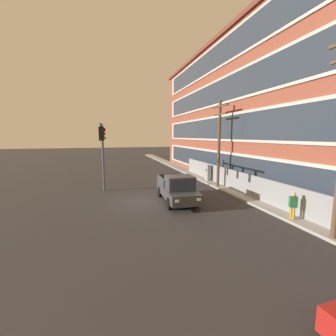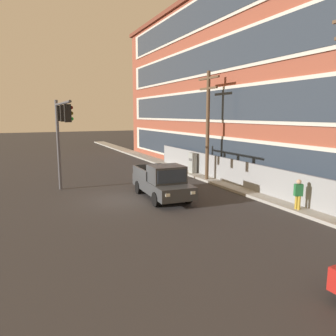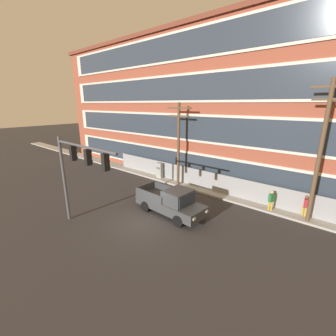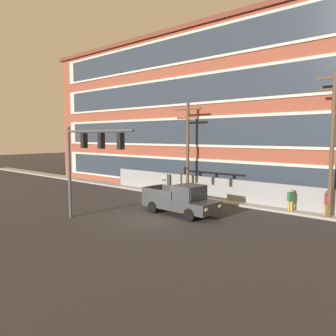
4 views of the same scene
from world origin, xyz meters
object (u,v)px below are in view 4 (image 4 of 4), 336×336
utility_pole_midblock (332,139)px  pedestrian_near_cabinet (290,199)px  pickup_truck_dark_grey (181,200)px  utility_pole_near_corner (188,146)px  electrical_cabinet (165,184)px  traffic_signal_mast (87,152)px  pedestrian_by_fence (327,202)px

utility_pole_midblock → pedestrian_near_cabinet: size_ratio=5.46×
pickup_truck_dark_grey → utility_pole_near_corner: 6.94m
pickup_truck_dark_grey → electrical_cabinet: bearing=138.6°
utility_pole_near_corner → utility_pole_midblock: utility_pole_midblock is taller
traffic_signal_mast → utility_pole_near_corner: bearing=91.3°
traffic_signal_mast → electrical_cabinet: size_ratio=3.35×
electrical_cabinet → pedestrian_near_cabinet: bearing=-1.4°
traffic_signal_mast → pickup_truck_dark_grey: 6.83m
electrical_cabinet → pedestrian_near_cabinet: (11.38, -0.27, 0.07)m
utility_pole_midblock → electrical_cabinet: utility_pole_midblock is taller
traffic_signal_mast → utility_pole_midblock: size_ratio=0.65×
utility_pole_near_corner → traffic_signal_mast: bearing=-88.7°
pickup_truck_dark_grey → electrical_cabinet: pickup_truck_dark_grey is taller
traffic_signal_mast → pedestrian_near_cabinet: traffic_signal_mast is taller
traffic_signal_mast → utility_pole_near_corner: (-0.23, 10.16, 0.17)m
pickup_truck_dark_grey → utility_pole_near_corner: bearing=123.4°
utility_pole_near_corner → pedestrian_by_fence: bearing=3.5°
pickup_truck_dark_grey → utility_pole_midblock: 10.11m
traffic_signal_mast → utility_pole_near_corner: utility_pole_near_corner is taller
utility_pole_midblock → pedestrian_near_cabinet: utility_pole_midblock is taller
pickup_truck_dark_grey → pedestrian_near_cabinet: pickup_truck_dark_grey is taller
traffic_signal_mast → pickup_truck_dark_grey: bearing=59.0°
utility_pole_midblock → traffic_signal_mast: bearing=-137.0°
utility_pole_near_corner → pedestrian_by_fence: (10.75, 0.65, -3.45)m
traffic_signal_mast → electrical_cabinet: (-2.95, 10.46, -3.35)m
pedestrian_near_cabinet → pedestrian_by_fence: (2.10, 0.62, 0.00)m
pedestrian_near_cabinet → pedestrian_by_fence: same height
electrical_cabinet → traffic_signal_mast: bearing=-74.2°
traffic_signal_mast → pedestrian_by_fence: traffic_signal_mast is taller
pedestrian_by_fence → traffic_signal_mast: bearing=-134.2°
electrical_cabinet → pedestrian_by_fence: 13.48m
utility_pole_near_corner → utility_pole_midblock: 11.10m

